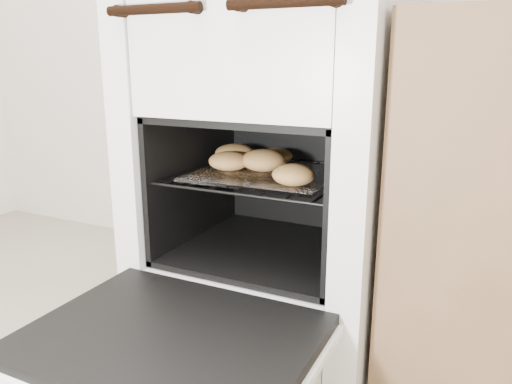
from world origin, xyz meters
TOP-DOWN VIEW (x-y plane):
  - stove at (0.14, 1.15)m, footprint 0.63×0.71m
  - oven_door at (0.14, 0.61)m, footprint 0.57×0.44m
  - oven_rack at (0.14, 1.08)m, footprint 0.46×0.44m
  - foil_sheet at (0.14, 1.06)m, footprint 0.36×0.32m
  - baked_rolls at (0.10, 1.08)m, footprint 0.39×0.34m

SIDE VIEW (x-z plane):
  - oven_door at x=0.14m, z-range 0.19..0.23m
  - oven_rack at x=0.14m, z-range 0.45..0.45m
  - foil_sheet at x=0.14m, z-range 0.45..0.46m
  - stove at x=0.14m, z-range -0.01..0.96m
  - baked_rolls at x=0.10m, z-range 0.46..0.51m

